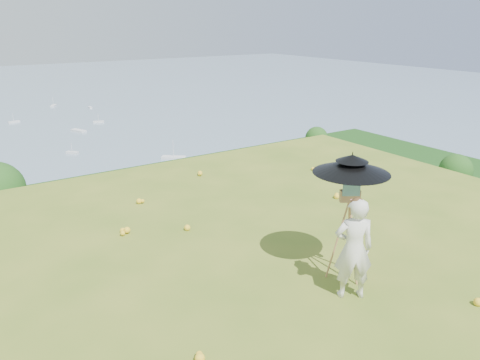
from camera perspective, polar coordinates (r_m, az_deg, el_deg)
ground at (r=9.50m, az=8.07°, el=-8.13°), size 14.00×14.00×0.00m
shoreline_tier at (r=90.87m, az=-26.58°, el=-9.58°), size 170.00×28.00×8.00m
slope_trees at (r=45.90m, az=-23.31°, el=-7.60°), size 110.00×50.00×6.00m
harbor_town at (r=88.18m, az=-27.19°, el=-5.84°), size 110.00×22.00×5.00m
wildflowers at (r=9.64m, az=7.11°, el=-7.26°), size 10.00×10.50×0.12m
painter at (r=7.69m, az=13.67°, el=-8.14°), size 0.75×0.67×1.72m
field_easel at (r=8.22m, az=12.92°, el=-6.06°), size 0.92×0.92×1.77m
sun_umbrella at (r=7.90m, az=13.36°, el=0.49°), size 1.74×1.74×0.82m
painter_cap at (r=7.37m, az=14.16°, el=-2.51°), size 0.27×0.30×0.10m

